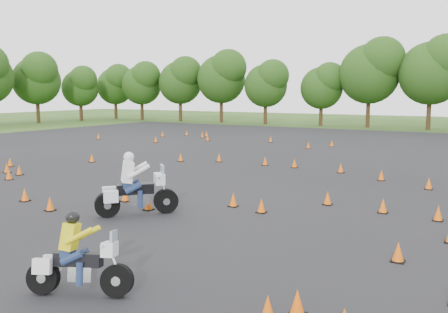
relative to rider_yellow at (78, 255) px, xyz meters
name	(u,v)px	position (x,y,z in m)	size (l,w,h in m)	color
ground	(166,203)	(-3.40, 7.28, -0.81)	(140.00, 140.00, 0.00)	#2D5119
asphalt_pad	(246,178)	(-3.40, 13.28, -0.81)	(62.00, 62.00, 0.00)	black
treeline	(445,82)	(1.33, 42.34, 3.89)	(87.01, 32.61, 10.86)	#204012
traffic_cones	(238,174)	(-3.54, 12.76, -0.58)	(35.93, 32.98, 0.45)	#EB5B09
rider_yellow	(78,255)	(0.00, 0.00, 0.00)	(2.09, 0.64, 1.61)	yellow
rider_white	(137,184)	(-3.17, 5.46, 0.21)	(2.62, 0.80, 2.02)	white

